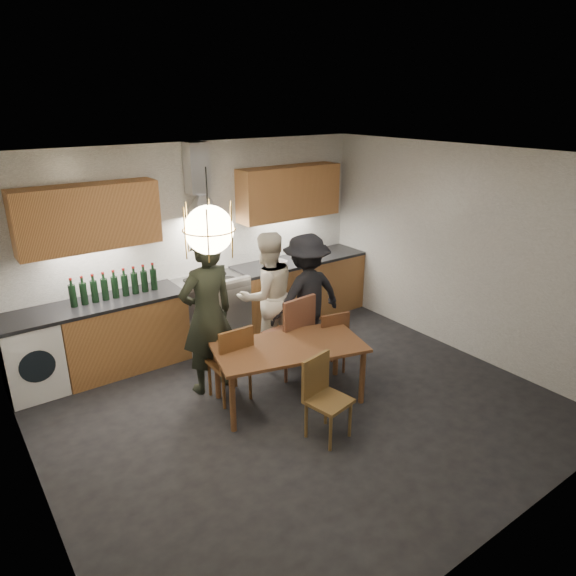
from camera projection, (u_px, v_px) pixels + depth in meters
ground at (299, 406)px, 5.49m from camera, size 5.00×5.00×0.00m
room_shell at (300, 253)px, 4.90m from camera, size 5.02×4.52×2.61m
counter_run at (213, 310)px, 6.83m from camera, size 5.00×0.62×0.90m
range_stove at (211, 311)px, 6.82m from camera, size 0.90×0.60×0.92m
wall_fixtures at (201, 202)px, 6.41m from camera, size 4.30×0.54×1.10m
pendant_lamp at (209, 230)px, 4.14m from camera, size 0.43×0.43×0.70m
dining_table at (289, 352)px, 5.41m from camera, size 1.71×1.16×0.66m
chair_back_left at (232, 359)px, 5.42m from camera, size 0.40×0.40×0.88m
chair_back_mid at (293, 330)px, 5.93m from camera, size 0.49×0.49×1.01m
chair_back_right at (331, 338)px, 6.01m from camera, size 0.42×0.42×0.80m
chair_front at (323, 392)px, 4.89m from camera, size 0.44×0.44×0.82m
person_left at (207, 315)px, 5.54m from camera, size 0.69×0.48×1.80m
person_mid at (267, 296)px, 6.33m from camera, size 0.82×0.66×1.61m
person_right at (306, 296)px, 6.38m from camera, size 1.03×0.60×1.57m
mixing_bowl at (276, 263)px, 7.15m from camera, size 0.35×0.35×0.07m
stock_pot at (309, 253)px, 7.51m from camera, size 0.22×0.22×0.14m
wine_bottles at (115, 284)px, 5.96m from camera, size 1.02×0.08×0.33m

